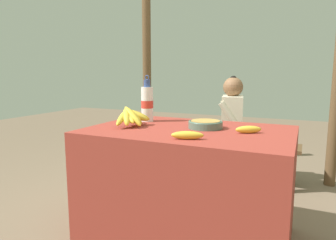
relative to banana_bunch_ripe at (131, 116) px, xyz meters
name	(u,v)px	position (x,y,z in m)	size (l,w,h in m)	color
ground_plane	(188,237)	(0.39, 0.06, -0.82)	(12.00, 12.00, 0.00)	#75604C
market_counter	(188,184)	(0.39, 0.06, -0.44)	(1.29, 0.85, 0.75)	maroon
banana_bunch_ripe	(131,116)	(0.00, 0.00, 0.00)	(0.20, 0.33, 0.15)	#4C381E
serving_bowl	(205,124)	(0.48, 0.13, -0.04)	(0.22, 0.22, 0.05)	#4C6B5B
water_bottle	(147,103)	(0.00, 0.23, 0.07)	(0.09, 0.09, 0.34)	white
loose_banana_front	(187,135)	(0.49, -0.23, -0.05)	(0.18, 0.10, 0.04)	gold
loose_banana_side	(248,129)	(0.77, 0.08, -0.05)	(0.16, 0.12, 0.04)	gold
wooden_bench	(222,147)	(0.30, 1.31, -0.47)	(1.53, 0.32, 0.41)	brown
seated_vendor	(227,121)	(0.36, 1.27, -0.20)	(0.45, 0.42, 1.08)	#473828
banana_bunch_green	(188,131)	(-0.08, 1.31, -0.34)	(0.19, 0.29, 0.14)	#4C381E
support_post_near	(147,72)	(-0.73, 1.57, 0.30)	(0.10, 0.10, 2.24)	brown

